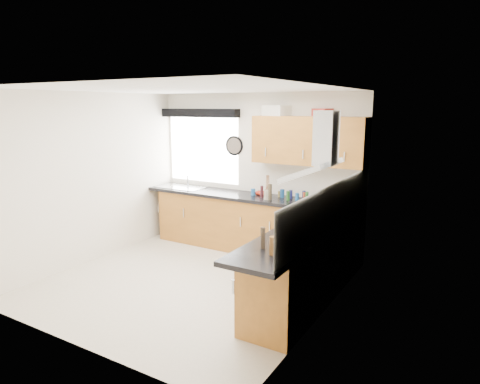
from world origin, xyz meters
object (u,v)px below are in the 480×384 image
Objects in this scene: oven at (307,266)px; washing_machine at (240,225)px; extractor_hood at (319,154)px; upper_cabinets at (308,141)px.

oven is 2.05m from washing_machine.
oven reaches higher than washing_machine.
oven is 1.08× the size of washing_machine.
oven is 1.35m from extractor_hood.
washing_machine is at bearing 143.52° from oven.
upper_cabinets is at bearing 116.13° from extractor_hood.
washing_machine is at bearing 145.12° from extractor_hood.
oven is at bearing -67.46° from upper_cabinets.
oven is 1.09× the size of extractor_hood.
extractor_hood reaches higher than oven.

